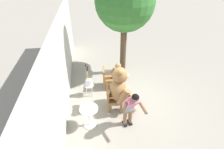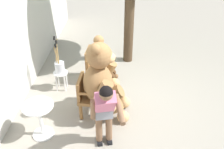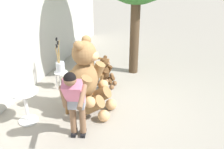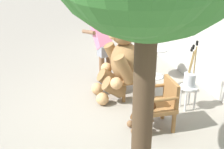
{
  "view_description": "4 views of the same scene",
  "coord_description": "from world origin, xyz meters",
  "views": [
    {
      "loc": [
        -5.15,
        1.46,
        4.4
      ],
      "look_at": [
        0.08,
        0.68,
        0.94
      ],
      "focal_mm": 28.0,
      "sensor_mm": 36.0,
      "label": 1
    },
    {
      "loc": [
        -4.66,
        0.13,
        3.54
      ],
      "look_at": [
        -0.27,
        0.31,
        0.74
      ],
      "focal_mm": 40.0,
      "sensor_mm": 36.0,
      "label": 2
    },
    {
      "loc": [
        -4.99,
        -1.23,
        3.14
      ],
      "look_at": [
        -0.12,
        0.1,
        0.72
      ],
      "focal_mm": 40.0,
      "sensor_mm": 36.0,
      "label": 3
    },
    {
      "loc": [
        4.75,
        -1.46,
        2.99
      ],
      "look_at": [
        -0.23,
        0.17,
        0.7
      ],
      "focal_mm": 50.0,
      "sensor_mm": 36.0,
      "label": 4
    }
  ],
  "objects": [
    {
      "name": "wooden_chair_left",
      "position": [
        -0.62,
        0.76,
        0.46
      ],
      "size": [
        0.59,
        0.55,
        0.86
      ],
      "color": "olive",
      "rests_on": "ground"
    },
    {
      "name": "back_wall",
      "position": [
        0.0,
        2.4,
        1.4
      ],
      "size": [
        10.0,
        0.16,
        2.8
      ],
      "primitive_type": "cube",
      "color": "beige",
      "rests_on": "ground"
    },
    {
      "name": "white_stool",
      "position": [
        0.21,
        1.54,
        0.36
      ],
      "size": [
        0.34,
        0.34,
        0.46
      ],
      "color": "white",
      "rests_on": "ground"
    },
    {
      "name": "ground_plane",
      "position": [
        0.0,
        0.0,
        0.0
      ],
      "size": [
        60.0,
        60.0,
        0.0
      ],
      "primitive_type": "plane",
      "color": "gray"
    },
    {
      "name": "person_visitor",
      "position": [
        -1.56,
        0.38,
        0.9
      ],
      "size": [
        0.79,
        0.59,
        1.49
      ],
      "color": "black",
      "rests_on": "ground"
    },
    {
      "name": "brush_bucket",
      "position": [
        0.21,
        1.54,
        0.63
      ],
      "size": [
        0.22,
        0.22,
        0.9
      ],
      "color": "silver",
      "rests_on": "white_stool"
    },
    {
      "name": "round_side_table",
      "position": [
        -1.31,
        1.59,
        0.45
      ],
      "size": [
        0.56,
        0.56,
        0.72
      ],
      "color": "white",
      "rests_on": "ground"
    },
    {
      "name": "wooden_chair_right",
      "position": [
        0.63,
        0.76,
        0.46
      ],
      "size": [
        0.6,
        0.56,
        0.86
      ],
      "color": "olive",
      "rests_on": "ground"
    },
    {
      "name": "teddy_bear_small",
      "position": [
        0.62,
        0.48,
        0.4
      ],
      "size": [
        0.5,
        0.48,
        0.83
      ],
      "color": "#4C3019",
      "rests_on": "ground"
    },
    {
      "name": "teddy_bear_large",
      "position": [
        -0.63,
        0.49,
        0.82
      ],
      "size": [
        1.01,
        0.97,
        1.69
      ],
      "color": "olive",
      "rests_on": "ground"
    }
  ]
}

